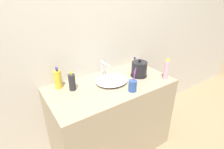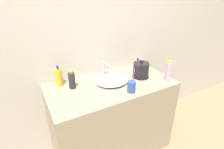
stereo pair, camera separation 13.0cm
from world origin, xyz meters
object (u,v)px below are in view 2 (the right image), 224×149
mouthwash_bottle (169,72)px  faucet (105,68)px  toothbrush_cup (131,86)px  lotion_bottle (59,77)px  shampoo_bottle (137,65)px  hand_cream_bottle (72,80)px  electric_kettle (141,70)px

mouthwash_bottle → faucet: bearing=141.1°
toothbrush_cup → lotion_bottle: size_ratio=1.10×
shampoo_bottle → lotion_bottle: bearing=177.0°
faucet → lotion_bottle: 0.46m
shampoo_bottle → hand_cream_bottle: hand_cream_bottle is taller
shampoo_bottle → mouthwash_bottle: size_ratio=0.65×
lotion_bottle → mouthwash_bottle: 1.04m
electric_kettle → mouthwash_bottle: size_ratio=0.90×
toothbrush_cup → lotion_bottle: toothbrush_cup is taller
lotion_bottle → electric_kettle: bearing=-16.0°
toothbrush_cup → hand_cream_bottle: (-0.43, 0.32, 0.03)m
faucet → mouthwash_bottle: (0.49, -0.39, 0.00)m
faucet → shampoo_bottle: bearing=-2.4°
electric_kettle → shampoo_bottle: (0.09, 0.18, -0.02)m
electric_kettle → shampoo_bottle: bearing=64.2°
electric_kettle → toothbrush_cup: size_ratio=0.83×
shampoo_bottle → mouthwash_bottle: bearing=-76.5°
faucet → shampoo_bottle: faucet is taller
electric_kettle → lotion_bottle: 0.81m
lotion_bottle → shampoo_bottle: bearing=-3.0°
lotion_bottle → toothbrush_cup: bearing=-38.9°
lotion_bottle → mouthwash_bottle: size_ratio=0.98×
faucet → mouthwash_bottle: mouthwash_bottle is taller
faucet → mouthwash_bottle: 0.63m
faucet → electric_kettle: 0.37m
electric_kettle → faucet: bearing=148.1°
electric_kettle → lotion_bottle: (-0.78, 0.22, 0.01)m
hand_cream_bottle → shampoo_bottle: bearing=4.4°
hand_cream_bottle → toothbrush_cup: bearing=-36.3°
shampoo_bottle → hand_cream_bottle: bearing=-175.6°
faucet → lotion_bottle: size_ratio=0.81×
shampoo_bottle → electric_kettle: bearing=-115.8°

